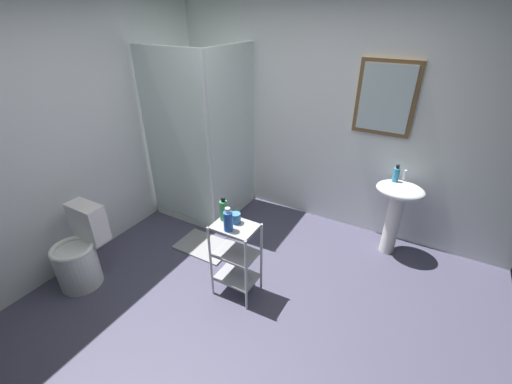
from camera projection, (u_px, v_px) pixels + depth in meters
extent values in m
cube|color=#46435A|center=(238.00, 313.00, 2.86)|extent=(4.20, 4.20, 0.02)
cube|color=silver|center=(324.00, 117.00, 3.65)|extent=(4.20, 0.10, 2.50)
cube|color=brown|center=(386.00, 98.00, 3.19)|extent=(0.56, 0.03, 0.72)
cube|color=silver|center=(385.00, 99.00, 3.18)|extent=(0.48, 0.01, 0.64)
cube|color=silver|center=(65.00, 139.00, 3.05)|extent=(0.10, 4.20, 2.50)
cube|color=white|center=(208.00, 202.00, 4.40)|extent=(0.90, 0.90, 0.10)
cube|color=silver|center=(176.00, 141.00, 3.57)|extent=(0.90, 0.02, 1.90)
cube|color=silver|center=(233.00, 136.00, 3.72)|extent=(0.02, 0.90, 1.90)
cylinder|color=silver|center=(209.00, 149.00, 3.37)|extent=(0.04, 0.04, 1.90)
cylinder|color=silver|center=(207.00, 199.00, 4.37)|extent=(0.08, 0.08, 0.00)
cylinder|color=white|center=(392.00, 224.00, 3.43)|extent=(0.15, 0.15, 0.68)
ellipsoid|color=white|center=(400.00, 190.00, 3.24)|extent=(0.46, 0.37, 0.13)
cylinder|color=silver|center=(405.00, 175.00, 3.27)|extent=(0.03, 0.03, 0.10)
cylinder|color=white|center=(78.00, 267.00, 3.07)|extent=(0.37, 0.37, 0.40)
torus|color=white|center=(72.00, 249.00, 2.96)|extent=(0.37, 0.37, 0.04)
cube|color=white|center=(88.00, 222.00, 3.05)|extent=(0.35, 0.17, 0.36)
cylinder|color=silver|center=(211.00, 262.00, 2.87)|extent=(0.02, 0.02, 0.74)
cylinder|color=silver|center=(246.00, 277.00, 2.72)|extent=(0.02, 0.02, 0.74)
cylinder|color=silver|center=(227.00, 246.00, 3.07)|extent=(0.02, 0.02, 0.74)
cylinder|color=silver|center=(261.00, 259.00, 2.91)|extent=(0.02, 0.02, 0.74)
cube|color=#99999E|center=(237.00, 277.00, 2.99)|extent=(0.36, 0.26, 0.02)
cube|color=#99999E|center=(236.00, 253.00, 2.85)|extent=(0.36, 0.26, 0.02)
cube|color=#99999E|center=(235.00, 227.00, 2.72)|extent=(0.36, 0.26, 0.02)
cylinder|color=#389ED1|center=(396.00, 175.00, 3.23)|extent=(0.06, 0.06, 0.14)
cylinder|color=black|center=(398.00, 167.00, 3.19)|extent=(0.03, 0.03, 0.04)
cylinder|color=blue|center=(228.00, 221.00, 2.62)|extent=(0.07, 0.07, 0.17)
cylinder|color=white|center=(228.00, 210.00, 2.57)|extent=(0.04, 0.04, 0.04)
cylinder|color=#3C9651|center=(224.00, 211.00, 2.75)|extent=(0.06, 0.06, 0.18)
cylinder|color=black|center=(223.00, 199.00, 2.70)|extent=(0.04, 0.04, 0.04)
cylinder|color=#3870B2|center=(236.00, 218.00, 2.73)|extent=(0.08, 0.08, 0.09)
cube|color=gray|center=(205.00, 246.00, 3.65)|extent=(0.60, 0.40, 0.02)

